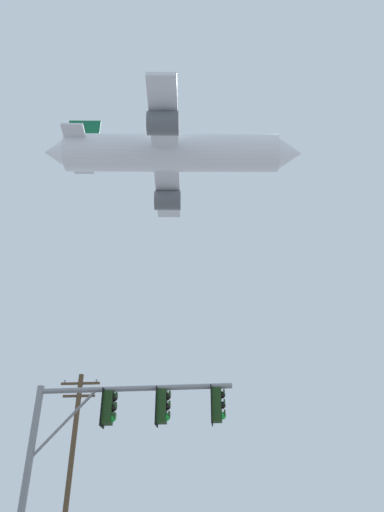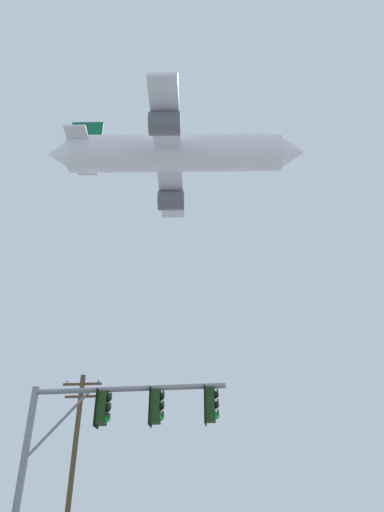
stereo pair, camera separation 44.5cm
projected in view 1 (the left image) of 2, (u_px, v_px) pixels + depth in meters
The scene contains 3 objects.
signal_pole_near at pixel (113, 430), 13.49m from camera, with size 5.64×0.57×5.66m.
utility_pole at pixel (71, 466), 25.49m from camera, with size 2.20×0.28×10.18m.
airplane at pixel (172, 154), 49.41m from camera, with size 25.97×20.07×7.08m.
Camera 1 is at (0.81, -5.11, 1.48)m, focal length 34.72 mm.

